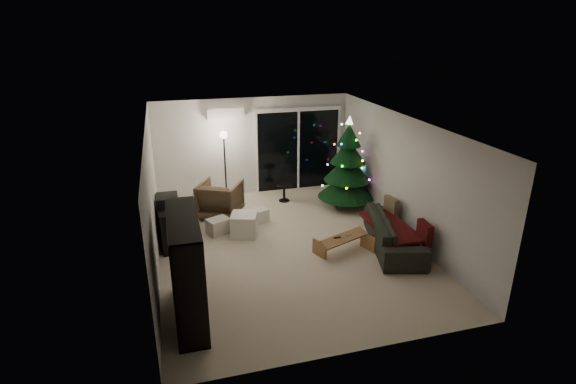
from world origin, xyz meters
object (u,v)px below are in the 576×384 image
object	(u,v)px
christmas_tree	(348,162)
sofa	(394,232)
media_cabinet	(169,223)
armchair	(220,199)
bookshelf	(173,271)
coffee_table	(344,245)

from	to	relation	value
christmas_tree	sofa	bearing A→B (deg)	-87.71
media_cabinet	armchair	distance (m)	1.55
bookshelf	christmas_tree	xyz separation A→B (m)	(4.21, 3.50, 0.29)
media_cabinet	armchair	bearing A→B (deg)	33.59
armchair	media_cabinet	bearing A→B (deg)	68.84
bookshelf	sofa	world-z (taller)	bookshelf
sofa	bookshelf	bearing A→B (deg)	121.47
bookshelf	media_cabinet	size ratio (longest dim) A/B	1.25
coffee_table	media_cabinet	bearing A→B (deg)	134.12
armchair	sofa	xyz separation A→B (m)	(3.13, -2.48, -0.10)
coffee_table	christmas_tree	xyz separation A→B (m)	(0.96, 2.23, 0.95)
armchair	sofa	bearing A→B (deg)	169.52
media_cabinet	christmas_tree	distance (m)	4.34
sofa	christmas_tree	size ratio (longest dim) A/B	0.97
bookshelf	christmas_tree	size ratio (longest dim) A/B	0.74
bookshelf	coffee_table	world-z (taller)	bookshelf
media_cabinet	armchair	xyz separation A→B (m)	(1.17, 1.01, 0.00)
armchair	coffee_table	distance (m)	3.22
armchair	sofa	distance (m)	4.00
media_cabinet	coffee_table	size ratio (longest dim) A/B	1.23
media_cabinet	bookshelf	bearing A→B (deg)	-97.34
sofa	coffee_table	size ratio (longest dim) A/B	2.02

